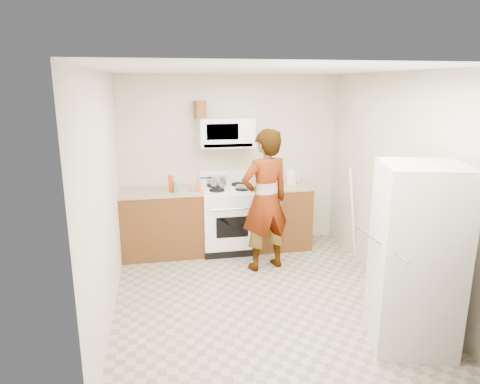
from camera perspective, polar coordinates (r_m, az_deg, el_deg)
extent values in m
plane|color=gray|center=(5.05, 2.48, -13.67)|extent=(3.60, 3.60, 0.00)
cube|color=beige|center=(6.32, -1.18, 4.08)|extent=(3.20, 0.02, 2.50)
cube|color=beige|center=(5.20, 19.93, 1.02)|extent=(0.02, 3.60, 2.50)
cube|color=brown|center=(6.13, -10.30, -4.18)|extent=(1.12, 0.62, 0.90)
cube|color=tan|center=(6.00, -10.50, 0.06)|extent=(1.14, 0.64, 0.03)
cube|color=brown|center=(6.37, 5.37, -3.30)|extent=(0.80, 0.62, 0.90)
cube|color=tan|center=(6.25, 5.46, 0.79)|extent=(0.82, 0.64, 0.03)
cube|color=white|center=(6.19, -1.56, -3.77)|extent=(0.76, 0.65, 0.90)
cube|color=white|center=(6.06, -1.59, 0.42)|extent=(0.76, 0.62, 0.03)
cube|color=white|center=(6.31, -2.02, 2.03)|extent=(0.76, 0.08, 0.20)
cube|color=white|center=(6.06, -1.85, 7.95)|extent=(0.76, 0.38, 0.40)
imported|color=tan|center=(5.46, 3.37, -1.17)|extent=(0.76, 0.61, 1.83)
cube|color=silver|center=(4.19, 22.37, -8.03)|extent=(0.87, 0.87, 1.70)
cylinder|color=white|center=(6.35, 6.86, 2.00)|extent=(0.17, 0.17, 0.19)
cube|color=brown|center=(5.95, -5.37, 10.87)|extent=(0.18, 0.18, 0.24)
cylinder|color=#BAB9BE|center=(6.14, -2.94, 1.57)|extent=(0.28, 0.28, 0.13)
cube|color=silver|center=(5.97, 0.68, 0.60)|extent=(0.29, 0.24, 0.05)
cylinder|color=red|center=(5.85, -9.19, 1.08)|extent=(0.08, 0.08, 0.23)
cylinder|color=orange|center=(5.80, -5.40, 0.66)|extent=(0.05, 0.05, 0.15)
cylinder|color=green|center=(5.78, -8.60, 0.59)|extent=(0.07, 0.07, 0.16)
cylinder|color=white|center=(5.97, -5.89, 0.38)|extent=(0.32, 0.32, 0.01)
cylinder|color=white|center=(6.00, 14.80, -2.82)|extent=(0.25, 0.17, 1.29)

